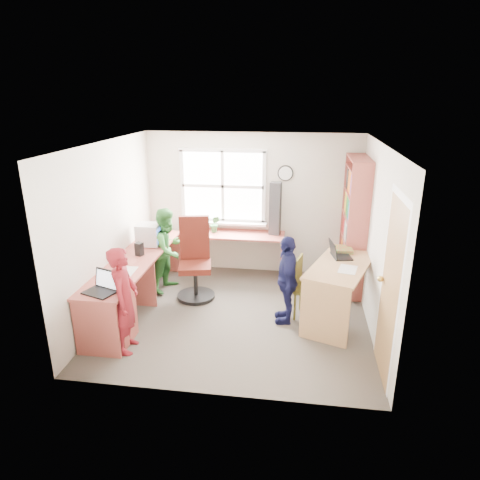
{
  "coord_description": "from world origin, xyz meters",
  "views": [
    {
      "loc": [
        0.8,
        -5.34,
        3.0
      ],
      "look_at": [
        0.0,
        0.25,
        1.05
      ],
      "focal_mm": 32.0,
      "sensor_mm": 36.0,
      "label": 1
    }
  ],
  "objects": [
    {
      "name": "room",
      "position": [
        0.01,
        0.1,
        1.22
      ],
      "size": [
        3.64,
        3.44,
        2.44
      ],
      "color": "#423B34",
      "rests_on": "ground"
    },
    {
      "name": "l_desk",
      "position": [
        -1.31,
        -0.28,
        0.46
      ],
      "size": [
        2.38,
        2.95,
        0.75
      ],
      "color": "#AA4E44",
      "rests_on": "ground"
    },
    {
      "name": "right_desk",
      "position": [
        1.4,
        0.13,
        0.6
      ],
      "size": [
        1.11,
        1.58,
        0.83
      ],
      "rotation": [
        0.0,
        0.0,
        -0.34
      ],
      "color": "tan",
      "rests_on": "ground"
    },
    {
      "name": "bookshelf",
      "position": [
        1.65,
        1.19,
        1.0
      ],
      "size": [
        0.3,
        1.02,
        2.1
      ],
      "color": "#AA4E44",
      "rests_on": "ground"
    },
    {
      "name": "swivel_chair",
      "position": [
        -0.73,
        0.55,
        0.53
      ],
      "size": [
        0.69,
        0.69,
        1.24
      ],
      "rotation": [
        0.0,
        0.0,
        0.21
      ],
      "color": "black",
      "rests_on": "ground"
    },
    {
      "name": "wooden_chair",
      "position": [
        0.93,
        0.12,
        0.47
      ],
      "size": [
        0.46,
        0.46,
        0.87
      ],
      "rotation": [
        0.0,
        0.0,
        -0.23
      ],
      "color": "brown",
      "rests_on": "ground"
    },
    {
      "name": "crt_monitor",
      "position": [
        -1.48,
        0.67,
        0.92
      ],
      "size": [
        0.35,
        0.31,
        0.34
      ],
      "rotation": [
        0.0,
        0.0,
        -0.0
      ],
      "color": "silver",
      "rests_on": "l_desk"
    },
    {
      "name": "laptop_left",
      "position": [
        -1.48,
        -0.98,
        0.81
      ],
      "size": [
        0.44,
        0.4,
        0.25
      ],
      "rotation": [
        0.0,
        0.0,
        -0.35
      ],
      "color": "black",
      "rests_on": "l_desk"
    },
    {
      "name": "laptop_right",
      "position": [
        1.36,
        0.36,
        0.88
      ],
      "size": [
        0.34,
        0.38,
        0.23
      ],
      "rotation": [
        0.0,
        0.0,
        1.77
      ],
      "color": "black",
      "rests_on": "right_desk"
    },
    {
      "name": "speaker_a",
      "position": [
        -1.48,
        0.23,
        0.85
      ],
      "size": [
        0.12,
        0.12,
        0.19
      ],
      "rotation": [
        0.0,
        0.0,
        -0.34
      ],
      "color": "black",
      "rests_on": "l_desk"
    },
    {
      "name": "speaker_b",
      "position": [
        -1.47,
        0.84,
        0.84
      ],
      "size": [
        0.09,
        0.09,
        0.18
      ],
      "rotation": [
        0.0,
        0.0,
        -0.0
      ],
      "color": "black",
      "rests_on": "l_desk"
    },
    {
      "name": "cd_tower",
      "position": [
        0.41,
        1.5,
        1.19
      ],
      "size": [
        0.2,
        0.18,
        0.88
      ],
      "rotation": [
        0.0,
        0.0,
        -0.16
      ],
      "color": "black",
      "rests_on": "l_desk"
    },
    {
      "name": "game_box",
      "position": [
        1.45,
        0.59,
        0.86
      ],
      "size": [
        0.28,
        0.28,
        0.05
      ],
      "rotation": [
        0.0,
        0.0,
        0.03
      ],
      "color": "#B41D16",
      "rests_on": "right_desk"
    },
    {
      "name": "paper_a",
      "position": [
        -1.44,
        -0.37,
        0.75
      ],
      "size": [
        0.24,
        0.34,
        0.0
      ],
      "rotation": [
        0.0,
        0.0,
        0.04
      ],
      "color": "beige",
      "rests_on": "l_desk"
    },
    {
      "name": "paper_b",
      "position": [
        1.46,
        -0.08,
        0.83
      ],
      "size": [
        0.29,
        0.36,
        0.0
      ],
      "rotation": [
        0.0,
        0.0,
        -0.23
      ],
      "color": "beige",
      "rests_on": "right_desk"
    },
    {
      "name": "potted_plant",
      "position": [
        -0.6,
        1.45,
        0.9
      ],
      "size": [
        0.16,
        0.13,
        0.29
      ],
      "primitive_type": "imported",
      "rotation": [
        0.0,
        0.0,
        -0.03
      ],
      "color": "#2F773C",
      "rests_on": "l_desk"
    },
    {
      "name": "person_red",
      "position": [
        -1.21,
        -1.01,
        0.67
      ],
      "size": [
        0.37,
        0.52,
        1.33
      ],
      "primitive_type": "imported",
      "rotation": [
        0.0,
        0.0,
        1.69
      ],
      "color": "maroon",
      "rests_on": "ground"
    },
    {
      "name": "person_green",
      "position": [
        -1.21,
        0.74,
        0.67
      ],
      "size": [
        0.67,
        0.76,
        1.33
      ],
      "primitive_type": "imported",
      "rotation": [
        0.0,
        0.0,
        1.28
      ],
      "color": "#2F742E",
      "rests_on": "ground"
    },
    {
      "name": "person_navy",
      "position": [
        0.68,
        -0.03,
        0.62
      ],
      "size": [
        0.36,
        0.74,
        1.23
      ],
      "primitive_type": "imported",
      "rotation": [
        0.0,
        0.0,
        -1.49
      ],
      "color": "#141641",
      "rests_on": "ground"
    }
  ]
}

